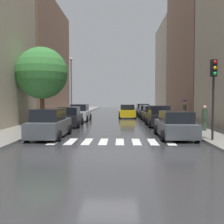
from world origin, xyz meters
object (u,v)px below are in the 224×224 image
parked_car_left_nearest (50,124)px  parked_car_right_second (159,117)px  taxi_midroad (127,111)px  pedestrian_foreground (205,117)px  parked_car_right_third (152,114)px  parked_car_right_fifth (143,110)px  parked_car_right_fourth (147,112)px  parked_car_left_third (80,113)px  pedestrian_near_tree (185,105)px  street_tree_left (42,73)px  parked_car_right_nearest (175,125)px  lamp_post_left (71,83)px  traffic_light_right_corner (214,82)px  parked_car_left_second (70,117)px

parked_car_left_nearest → parked_car_right_second: parked_car_right_second is taller
taxi_midroad → pedestrian_foreground: bearing=-161.6°
parked_car_right_third → parked_car_right_fifth: (-0.06, 11.00, -0.00)m
parked_car_right_fourth → taxi_midroad: size_ratio=1.03×
parked_car_left_third → taxi_midroad: taxi_midroad is taller
parked_car_left_nearest → parked_car_left_third: parked_car_left_third is taller
pedestrian_near_tree → street_tree_left: (-13.54, -6.79, 2.88)m
pedestrian_foreground → parked_car_right_fourth: bearing=-157.9°
parked_car_right_nearest → pedestrian_near_tree: bearing=-15.8°
taxi_midroad → pedestrian_foreground: size_ratio=2.59×
taxi_midroad → parked_car_right_fifth: bearing=-22.0°
parked_car_right_nearest → taxi_midroad: 16.99m
parked_car_right_nearest → parked_car_right_fifth: 23.04m
parked_car_right_nearest → lamp_post_left: size_ratio=0.65×
traffic_light_right_corner → lamp_post_left: 21.41m
pedestrian_foreground → traffic_light_right_corner: size_ratio=0.41×
parked_car_right_fifth → lamp_post_left: (-9.26, -6.49, 3.52)m
pedestrian_near_tree → traffic_light_right_corner: size_ratio=0.48×
parked_car_right_fourth → traffic_light_right_corner: bearing=-174.9°
parked_car_left_nearest → parked_car_right_fourth: parked_car_left_nearest is taller
parked_car_right_fourth → parked_car_right_fifth: 5.77m
parked_car_left_second → street_tree_left: size_ratio=0.68×
street_tree_left → traffic_light_right_corner: 14.11m
parked_car_right_fifth → street_tree_left: bearing=149.1°
taxi_midroad → street_tree_left: bearing=144.2°
parked_car_left_second → traffic_light_right_corner: bearing=-133.1°
street_tree_left → traffic_light_right_corner: size_ratio=1.52×
parked_car_right_second → parked_car_right_third: 5.42m
street_tree_left → lamp_post_left: 10.40m
parked_car_right_second → pedestrian_foreground: (2.59, -4.15, 0.24)m
taxi_midroad → pedestrian_foreground: pedestrian_foreground is taller
parked_car_left_third → parked_car_right_second: 9.41m
lamp_post_left → parked_car_right_second: bearing=-46.9°
parked_car_right_second → parked_car_right_fourth: parked_car_right_second is taller
parked_car_left_second → parked_car_right_fifth: (7.54, 16.74, -0.03)m
pedestrian_foreground → street_tree_left: bearing=-94.3°
parked_car_right_second → parked_car_right_fifth: parked_car_right_second is taller
parked_car_right_third → parked_car_right_fifth: bearing=-0.9°
taxi_midroad → traffic_light_right_corner: bearing=-168.3°
parked_car_right_third → taxi_midroad: taxi_midroad is taller
pedestrian_near_tree → street_tree_left: size_ratio=0.32×
parked_car_right_nearest → street_tree_left: 12.27m
parked_car_right_fourth → pedestrian_foreground: (2.58, -14.80, 0.34)m
traffic_light_right_corner → parked_car_left_nearest: bearing=170.4°
parked_car_left_second → traffic_light_right_corner: traffic_light_right_corner is taller
taxi_midroad → traffic_light_right_corner: traffic_light_right_corner is taller
parked_car_left_third → parked_car_right_fourth: bearing=-56.0°
street_tree_left → parked_car_right_nearest: bearing=-31.8°
parked_car_left_third → parked_car_right_nearest: 14.41m
parked_car_right_nearest → parked_car_right_second: (-0.06, 6.62, 0.07)m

